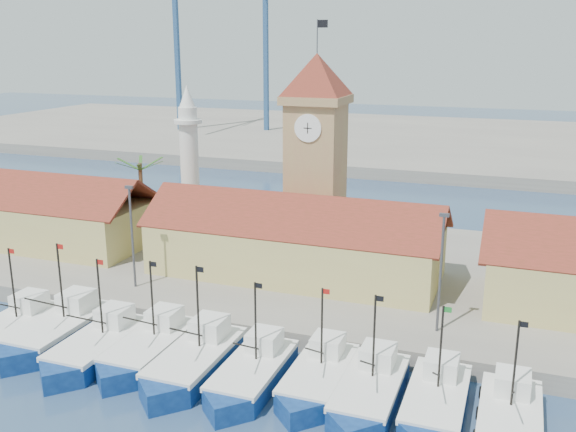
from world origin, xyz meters
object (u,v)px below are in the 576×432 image
at_px(boat_0, 9,331).
at_px(minaret, 190,161).
at_px(clock_tower, 316,151).
at_px(boat_5, 251,376).

xyz_separation_m(boat_0, minaret, (1.92, 25.86, 8.94)).
relative_size(boat_0, clock_tower, 0.44).
bearing_deg(minaret, clock_tower, -7.61).
height_order(boat_0, boat_5, boat_0).
xyz_separation_m(boat_5, minaret, (-18.17, 25.70, 8.95)).
relative_size(boat_0, minaret, 0.62).
bearing_deg(boat_0, boat_5, 0.44).
distance_m(boat_0, boat_5, 20.09).
height_order(boat_0, minaret, minaret).
bearing_deg(clock_tower, boat_5, -82.38).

